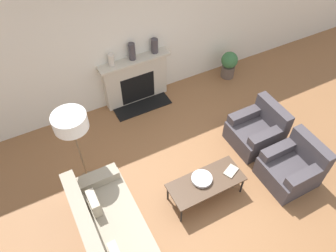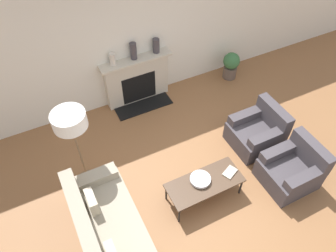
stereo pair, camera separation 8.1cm
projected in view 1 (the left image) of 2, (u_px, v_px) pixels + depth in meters
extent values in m
plane|color=brown|center=(211.00, 186.00, 5.51)|extent=(18.00, 18.00, 0.00)
cube|color=silver|center=(139.00, 33.00, 6.06)|extent=(18.00, 0.06, 2.90)
cube|color=beige|center=(136.00, 81.00, 6.63)|extent=(1.31, 0.20, 0.97)
cube|color=black|center=(138.00, 88.00, 6.67)|extent=(0.72, 0.04, 0.63)
cube|color=black|center=(143.00, 106.00, 6.81)|extent=(1.18, 0.40, 0.02)
cube|color=beige|center=(134.00, 61.00, 6.23)|extent=(1.43, 0.28, 0.05)
cube|color=#9E937F|center=(116.00, 236.00, 4.70)|extent=(0.85, 1.90, 0.44)
cube|color=#9E937F|center=(89.00, 234.00, 4.29)|extent=(0.20, 1.90, 0.38)
cube|color=#9E937F|center=(94.00, 180.00, 4.98)|extent=(0.78, 0.22, 0.16)
cube|color=#C0B49C|center=(94.00, 203.00, 4.65)|extent=(0.12, 0.32, 0.28)
cube|color=#423D42|center=(288.00, 172.00, 5.47)|extent=(0.82, 0.78, 0.39)
cube|color=#423D42|center=(311.00, 150.00, 5.28)|extent=(0.18, 0.78, 0.41)
cube|color=#423D42|center=(280.00, 149.00, 5.44)|extent=(0.74, 0.18, 0.17)
cube|color=#423D42|center=(306.00, 176.00, 5.09)|extent=(0.74, 0.18, 0.17)
cube|color=#423D42|center=(254.00, 135.00, 6.02)|extent=(0.82, 0.78, 0.39)
cube|color=#423D42|center=(273.00, 114.00, 5.83)|extent=(0.18, 0.78, 0.41)
cube|color=#423D42|center=(247.00, 114.00, 6.00)|extent=(0.74, 0.18, 0.17)
cube|color=#423D42|center=(268.00, 136.00, 5.64)|extent=(0.74, 0.18, 0.17)
cube|color=#4C3828|center=(206.00, 182.00, 5.11)|extent=(1.21, 0.52, 0.03)
cylinder|color=black|center=(181.00, 215.00, 4.95)|extent=(0.03, 0.03, 0.37)
cylinder|color=black|center=(242.00, 185.00, 5.30)|extent=(0.03, 0.03, 0.37)
cylinder|color=black|center=(168.00, 193.00, 5.21)|extent=(0.03, 0.03, 0.37)
cylinder|color=black|center=(226.00, 166.00, 5.57)|extent=(0.03, 0.03, 0.37)
cylinder|color=silver|center=(202.00, 180.00, 5.11)|extent=(0.11, 0.11, 0.02)
cylinder|color=silver|center=(202.00, 179.00, 5.09)|extent=(0.33, 0.33, 0.05)
cube|color=#B2A893|center=(231.00, 171.00, 5.22)|extent=(0.28, 0.24, 0.02)
cylinder|color=brown|center=(89.00, 180.00, 5.58)|extent=(0.34, 0.34, 0.03)
cylinder|color=brown|center=(81.00, 155.00, 5.07)|extent=(0.03, 0.03, 1.35)
cylinder|color=white|center=(70.00, 122.00, 4.52)|extent=(0.49, 0.49, 0.24)
cylinder|color=beige|center=(111.00, 60.00, 6.01)|extent=(0.12, 0.12, 0.23)
cylinder|color=#3D383D|center=(132.00, 52.00, 6.10)|extent=(0.13, 0.13, 0.33)
cylinder|color=#3D383D|center=(155.00, 46.00, 6.27)|extent=(0.13, 0.13, 0.29)
cylinder|color=brown|center=(228.00, 71.00, 7.40)|extent=(0.30, 0.30, 0.28)
sphere|color=#386B3D|center=(230.00, 60.00, 7.17)|extent=(0.36, 0.36, 0.36)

